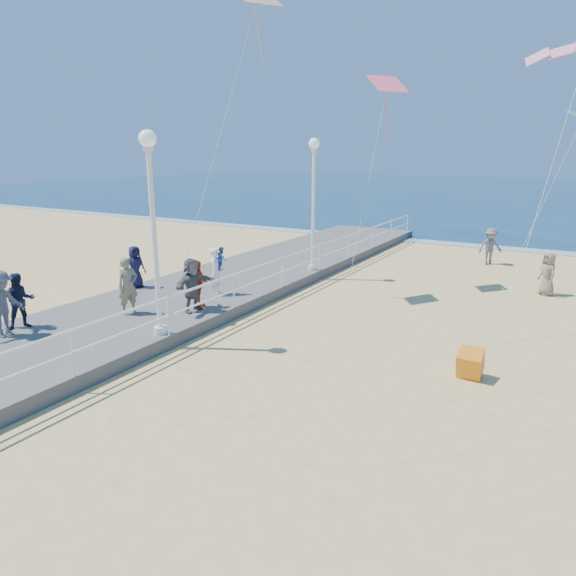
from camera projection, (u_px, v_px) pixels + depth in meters
The scene contains 19 objects.
ground at pixel (340, 391), 11.47m from camera, with size 160.00×160.00×0.00m, color #E4C577.
ocean at pixel (550, 193), 65.87m from camera, with size 160.00×90.00×0.05m, color #0C2E4C.
surf_line at pixel (492, 247), 28.62m from camera, with size 160.00×1.20×0.04m, color silver.
boardwalk at pixel (107, 327), 15.04m from camera, with size 5.00×44.00×0.40m, color slate.
railing at pixel (167, 305), 13.59m from camera, with size 0.05×42.00×0.55m.
lamp_post_mid at pixel (153, 213), 13.11m from camera, with size 0.44×0.44×5.32m.
lamp_post_far at pixel (314, 191), 20.65m from camera, with size 0.44×0.44×5.32m.
woman_holding_toddler at pixel (216, 271), 17.56m from camera, with size 0.60×0.39×1.64m, color white.
toddler_held at pixel (222, 259), 17.50m from camera, with size 0.40×0.31×0.81m, color #2E5EB0.
spectator_2 at pixel (2, 304), 13.53m from camera, with size 1.17×0.67×1.81m, color #56575B.
spectator_3 at pixel (197, 284), 16.10m from camera, with size 0.89×0.37×1.52m, color #BD3B17.
spectator_4 at pixel (135, 267), 18.53m from camera, with size 0.75×0.49×1.53m, color #1A1733.
spectator_5 at pixel (192, 285), 15.70m from camera, with size 1.56×0.50×1.68m, color #535458.
spectator_6 at pixel (128, 286), 15.45m from camera, with size 0.64×0.42×1.75m, color #827B59.
spectator_7 at pixel (20, 301), 14.22m from camera, with size 0.76×0.59×1.57m, color #191E37.
beach_walker_a at pixel (490, 246), 24.20m from camera, with size 1.12×0.64×1.73m, color slate.
beach_walker_c at pixel (548, 274), 18.98m from camera, with size 0.79×0.51×1.62m, color #836F5B.
box_kite at pixel (470, 366), 12.10m from camera, with size 0.55×0.55×0.60m, color #EB490D.
kite_diamond_pink at pixel (388, 84), 18.56m from camera, with size 1.23×1.23×0.02m, color #F55A75.
Camera 1 is at (4.23, -9.67, 5.18)m, focal length 32.00 mm.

